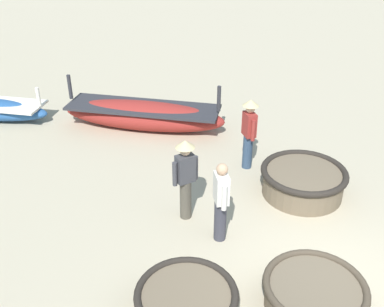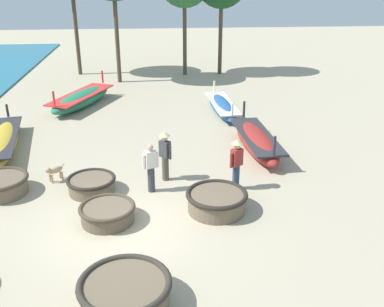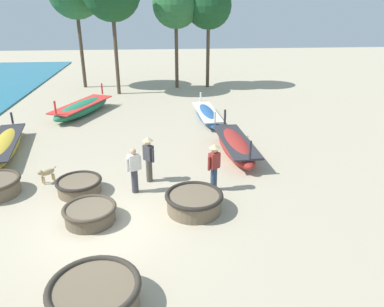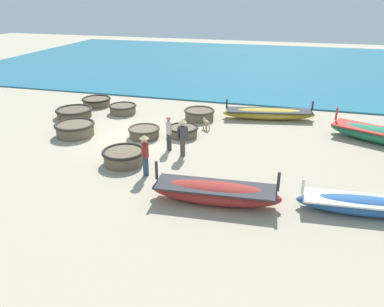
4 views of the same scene
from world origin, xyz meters
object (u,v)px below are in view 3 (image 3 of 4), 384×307
at_px(coracle_nearest, 90,213).
at_px(fisherman_crouching, 214,164).
at_px(dog, 46,173).
at_px(coracle_tilted, 95,295).
at_px(fisherman_standing_right, 134,169).
at_px(tree_center, 176,5).
at_px(coracle_far_left, 79,185).
at_px(tree_left_mid, 209,6).
at_px(long_boat_red_hull, 5,146).
at_px(long_boat_white_hull, 235,146).
at_px(fisherman_by_coracle, 149,156).
at_px(long_boat_green_hull, 207,115).
at_px(long_boat_ochre_hull, 82,108).
at_px(coracle_center, 194,201).

xyz_separation_m(coracle_nearest, fisherman_crouching, (3.83, 1.62, 0.69)).
bearing_deg(fisherman_crouching, dog, 169.99).
distance_m(coracle_tilted, fisherman_standing_right, 5.11).
height_order(coracle_nearest, tree_center, tree_center).
bearing_deg(coracle_far_left, tree_left_mid, 68.60).
xyz_separation_m(long_boat_red_hull, fisherman_standing_right, (5.64, -3.93, 0.52)).
bearing_deg(fisherman_standing_right, long_boat_white_hull, 36.85).
distance_m(coracle_tilted, long_boat_white_hull, 9.17).
height_order(fisherman_standing_right, fisherman_by_coracle, fisherman_by_coracle).
bearing_deg(coracle_nearest, long_boat_green_hull, 64.35).
height_order(long_boat_green_hull, fisherman_standing_right, fisherman_standing_right).
distance_m(coracle_tilted, coracle_nearest, 3.45).
distance_m(fisherman_standing_right, fisherman_by_coracle, 0.91).
height_order(coracle_tilted, long_boat_ochre_hull, long_boat_ochre_hull).
bearing_deg(fisherman_crouching, long_boat_ochre_hull, 123.04).
xyz_separation_m(coracle_nearest, long_boat_ochre_hull, (-2.27, 11.00, 0.11)).
xyz_separation_m(long_boat_red_hull, fisherman_crouching, (8.27, -3.99, 0.64)).
relative_size(long_boat_green_hull, tree_center, 0.60).
height_order(coracle_far_left, fisherman_crouching, fisherman_crouching).
height_order(tree_center, tree_left_mid, tree_center).
height_order(long_boat_white_hull, fisherman_crouching, fisherman_crouching).
distance_m(coracle_far_left, coracle_nearest, 1.90).
height_order(long_boat_red_hull, dog, long_boat_red_hull).
xyz_separation_m(coracle_tilted, fisherman_crouching, (3.15, 5.00, 0.61)).
bearing_deg(tree_center, long_boat_ochre_hull, -130.54).
distance_m(fisherman_by_coracle, dog, 3.64).
bearing_deg(tree_center, coracle_nearest, -100.63).
xyz_separation_m(long_boat_red_hull, fisherman_by_coracle, (6.10, -3.16, 0.64)).
relative_size(long_boat_green_hull, dog, 7.85).
bearing_deg(long_boat_red_hull, long_boat_ochre_hull, 68.01).
distance_m(coracle_far_left, long_boat_red_hull, 5.39).
distance_m(long_boat_white_hull, fisherman_crouching, 3.33).
height_order(long_boat_white_hull, long_boat_red_hull, long_boat_white_hull).
bearing_deg(coracle_center, long_boat_ochre_hull, 116.54).
xyz_separation_m(coracle_far_left, fisherman_crouching, (4.48, -0.16, 0.69)).
bearing_deg(tree_center, long_boat_green_hull, -81.30).
distance_m(coracle_nearest, fisherman_crouching, 4.21).
xyz_separation_m(coracle_tilted, tree_center, (2.61, 20.87, 5.25)).
distance_m(coracle_tilted, long_boat_ochre_hull, 14.68).
xyz_separation_m(dog, tree_center, (5.22, 14.85, 5.23)).
distance_m(coracle_nearest, long_boat_red_hull, 7.16).
relative_size(long_boat_red_hull, fisherman_crouching, 3.10).
relative_size(coracle_tilted, coracle_nearest, 1.26).
relative_size(coracle_nearest, long_boat_ochre_hull, 0.32).
height_order(long_boat_green_hull, tree_center, tree_center).
xyz_separation_m(long_boat_green_hull, fisherman_by_coracle, (-2.87, -6.96, 0.65)).
relative_size(long_boat_green_hull, fisherman_crouching, 2.61).
bearing_deg(fisherman_standing_right, long_boat_ochre_hull, 110.41).
bearing_deg(long_boat_red_hull, tree_left_mid, 50.08).
height_order(long_boat_green_hull, dog, long_boat_green_hull).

